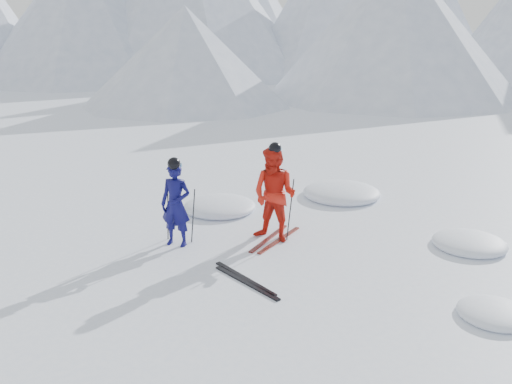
% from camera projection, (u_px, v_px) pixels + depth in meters
% --- Properties ---
extents(ground, '(160.00, 160.00, 0.00)m').
position_uv_depth(ground, '(347.00, 268.00, 10.17)').
color(ground, white).
rests_on(ground, ground).
extents(skier_blue, '(0.68, 0.48, 1.75)m').
position_uv_depth(skier_blue, '(176.00, 205.00, 11.01)').
color(skier_blue, '#0D0C4D').
rests_on(skier_blue, ground).
extents(skier_red, '(1.04, 0.85, 2.00)m').
position_uv_depth(skier_red, '(274.00, 195.00, 11.23)').
color(skier_red, red).
rests_on(skier_red, ground).
extents(pole_blue_left, '(0.12, 0.08, 1.17)m').
position_uv_depth(pole_blue_left, '(168.00, 214.00, 11.34)').
color(pole_blue_left, black).
rests_on(pole_blue_left, ground).
extents(pole_blue_right, '(0.12, 0.07, 1.17)m').
position_uv_depth(pole_blue_right, '(193.00, 216.00, 11.22)').
color(pole_blue_right, black).
rests_on(pole_blue_right, ground).
extents(pole_red_left, '(0.13, 0.10, 1.33)m').
position_uv_depth(pole_red_left, '(266.00, 205.00, 11.66)').
color(pole_red_left, black).
rests_on(pole_red_left, ground).
extents(pole_red_right, '(0.13, 0.09, 1.33)m').
position_uv_depth(pole_red_right, '(290.00, 210.00, 11.34)').
color(pole_red_right, black).
rests_on(pole_red_right, ground).
extents(ski_worn_left, '(0.19, 1.70, 0.03)m').
position_uv_depth(ski_worn_left, '(269.00, 238.00, 11.56)').
color(ski_worn_left, black).
rests_on(ski_worn_left, ground).
extents(ski_worn_right, '(0.31, 1.70, 0.03)m').
position_uv_depth(ski_worn_right, '(279.00, 240.00, 11.47)').
color(ski_worn_right, black).
rests_on(ski_worn_right, ground).
extents(ski_loose_a, '(1.54, 0.88, 0.03)m').
position_uv_depth(ski_loose_a, '(245.00, 278.00, 9.72)').
color(ski_loose_a, black).
rests_on(ski_loose_a, ground).
extents(ski_loose_b, '(1.57, 0.83, 0.03)m').
position_uv_depth(ski_loose_b, '(246.00, 283.00, 9.55)').
color(ski_loose_b, black).
rests_on(ski_loose_b, ground).
extents(snow_lumps, '(7.77, 6.77, 0.45)m').
position_uv_depth(snow_lumps, '(331.00, 214.00, 13.12)').
color(snow_lumps, white).
rests_on(snow_lumps, ground).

